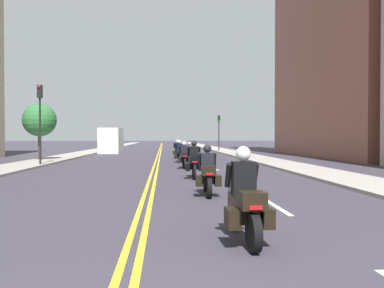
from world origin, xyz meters
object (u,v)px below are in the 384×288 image
object	(u,v)px
motorcycle_4	(179,153)
traffic_light_near	(40,110)
traffic_light_far	(219,127)
parked_truck	(112,142)
motorcycle_5	(177,151)
street_tree_0	(40,120)
motorcycle_0	(244,204)
motorcycle_1	(208,175)
motorcycle_3	(184,157)
motorcycle_2	(194,163)

from	to	relation	value
motorcycle_4	traffic_light_near	size ratio (longest dim) A/B	0.44
traffic_light_far	parked_truck	size ratio (longest dim) A/B	0.68
motorcycle_4	motorcycle_5	size ratio (longest dim) A/B	1.05
street_tree_0	traffic_light_near	bearing A→B (deg)	-72.38
motorcycle_5	parked_truck	distance (m)	13.84
motorcycle_0	traffic_light_far	size ratio (longest dim) A/B	0.47
motorcycle_1	motorcycle_5	world-z (taller)	same
motorcycle_5	traffic_light_near	size ratio (longest dim) A/B	0.42
motorcycle_3	traffic_light_near	distance (m)	9.64
traffic_light_near	parked_truck	distance (m)	20.06
motorcycle_2	street_tree_0	world-z (taller)	street_tree_0
street_tree_0	motorcycle_3	bearing A→B (deg)	-35.56
traffic_light_far	parked_truck	distance (m)	12.90
motorcycle_0	street_tree_0	bearing A→B (deg)	113.12
motorcycle_1	motorcycle_2	bearing A→B (deg)	92.34
motorcycle_5	traffic_light_far	size ratio (longest dim) A/B	0.48
motorcycle_4	motorcycle_5	world-z (taller)	motorcycle_4
motorcycle_2	motorcycle_3	xyz separation A→B (m)	(-0.15, 5.33, -0.03)
street_tree_0	traffic_light_far	bearing A→B (deg)	46.77
motorcycle_2	street_tree_0	size ratio (longest dim) A/B	0.50
motorcycle_1	motorcycle_2	xyz separation A→B (m)	(-0.03, 4.98, 0.04)
motorcycle_3	motorcycle_2	bearing A→B (deg)	-88.97
motorcycle_3	motorcycle_5	xyz separation A→B (m)	(-0.03, 10.47, -0.02)
motorcycle_2	motorcycle_4	size ratio (longest dim) A/B	0.96
motorcycle_3	motorcycle_0	bearing A→B (deg)	-89.87
motorcycle_2	motorcycle_3	distance (m)	5.33
motorcycle_2	motorcycle_4	distance (m)	10.77
traffic_light_near	street_tree_0	distance (m)	5.21
motorcycle_0	motorcycle_3	bearing A→B (deg)	89.15
traffic_light_near	motorcycle_1	bearing A→B (deg)	-54.80
motorcycle_3	parked_truck	xyz separation A→B (m)	(-7.07, 22.36, 0.62)
motorcycle_3	motorcycle_5	world-z (taller)	motorcycle_5
motorcycle_3	traffic_light_near	world-z (taller)	traffic_light_near
street_tree_0	motorcycle_4	bearing A→B (deg)	-11.00
motorcycle_2	traffic_light_far	distance (m)	30.37
motorcycle_2	motorcycle_4	xyz separation A→B (m)	(-0.20, 10.77, -0.04)
traffic_light_far	motorcycle_1	bearing A→B (deg)	-98.76
traffic_light_far	motorcycle_4	bearing A→B (deg)	-106.37
motorcycle_1	motorcycle_4	size ratio (longest dim) A/B	0.94
motorcycle_0	traffic_light_near	xyz separation A→B (m)	(-9.07, 18.17, 2.82)
parked_truck	motorcycle_2	bearing A→B (deg)	-75.39
traffic_light_far	street_tree_0	xyz separation A→B (m)	(-15.98, -17.00, 0.01)
motorcycle_0	traffic_light_near	bearing A→B (deg)	114.93
motorcycle_0	street_tree_0	world-z (taller)	street_tree_0
motorcycle_3	motorcycle_1	bearing A→B (deg)	-89.63
traffic_light_far	street_tree_0	size ratio (longest dim) A/B	1.02
motorcycle_0	parked_truck	distance (m)	38.72
motorcycle_3	traffic_light_near	size ratio (longest dim) A/B	0.42
motorcycle_4	motorcycle_5	bearing A→B (deg)	88.60
motorcycle_5	street_tree_0	distance (m)	11.10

